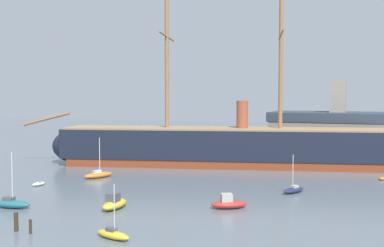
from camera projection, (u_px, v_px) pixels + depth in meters
tall_ship at (223, 146)px, 92.39m from camera, size 73.28×24.50×35.83m
sailboat_foreground_left at (11, 203)px, 58.53m from camera, size 5.42×2.13×6.88m
sailboat_foreground_right at (113, 234)px, 46.04m from camera, size 4.28×2.23×5.34m
motorboat_near_centre at (114, 203)px, 58.03m from camera, size 1.99×4.72×1.98m
dinghy_mid_left at (39, 184)px, 72.84m from camera, size 1.37×2.43×0.54m
motorboat_mid_right at (229, 203)px, 58.23m from camera, size 4.69×3.74×1.83m
sailboat_alongside_bow at (98, 175)px, 79.54m from camera, size 3.67×5.27×6.68m
sailboat_alongside_stern at (294, 190)px, 67.40m from camera, size 3.07×4.28×5.45m
sailboat_far_left at (89, 158)px, 101.65m from camera, size 3.36×2.23×4.23m
dinghy_far_right at (383, 178)px, 77.80m from camera, size 1.37×2.17×0.47m
motorboat_distant_centre at (230, 158)px, 99.94m from camera, size 4.30×2.35×1.71m
mooring_piling_nearest at (16, 222)px, 48.59m from camera, size 0.43×0.43×1.89m
mooring_piling_left_pair at (30, 227)px, 47.72m from camera, size 0.30×0.30×1.41m
dockside_warehouse_right at (368, 136)px, 100.99m from camera, size 43.64×15.86×16.85m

